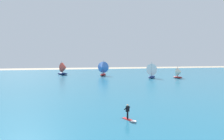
{
  "coord_description": "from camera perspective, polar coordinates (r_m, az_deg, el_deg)",
  "views": [
    {
      "loc": [
        -3.97,
        -5.7,
        7.08
      ],
      "look_at": [
        0.57,
        18.08,
        5.32
      ],
      "focal_mm": 34.1,
      "sensor_mm": 36.0,
      "label": 1
    }
  ],
  "objects": [
    {
      "name": "kitesurfer",
      "position": [
        23.3,
        4.5,
        -11.75
      ],
      "size": [
        1.35,
        2.01,
        1.67
      ],
      "color": "red",
      "rests_on": "ocean"
    },
    {
      "name": "ocean",
      "position": [
        57.48,
        -6.77,
        -2.9
      ],
      "size": [
        160.0,
        90.0,
        0.1
      ],
      "primitive_type": "cube",
      "color": "#236B89",
      "rests_on": "ground"
    },
    {
      "name": "sailboat_heeled_over",
      "position": [
        65.51,
        17.53,
        -0.75
      ],
      "size": [
        2.92,
        3.14,
        3.49
      ],
      "color": "maroon",
      "rests_on": "ocean"
    },
    {
      "name": "sailboat_center_horizon",
      "position": [
        75.03,
        -12.79,
        0.38
      ],
      "size": [
        4.28,
        3.87,
        4.75
      ],
      "color": "navy",
      "rests_on": "ocean"
    },
    {
      "name": "sailboat_near_shore",
      "position": [
        69.37,
        -2.56,
        0.37
      ],
      "size": [
        4.18,
        4.68,
        5.25
      ],
      "color": "maroon",
      "rests_on": "ocean"
    },
    {
      "name": "sailboat_outermost",
      "position": [
        64.45,
        10.82,
        -0.17
      ],
      "size": [
        4.23,
        4.28,
        4.82
      ],
      "color": "navy",
      "rests_on": "ocean"
    }
  ]
}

